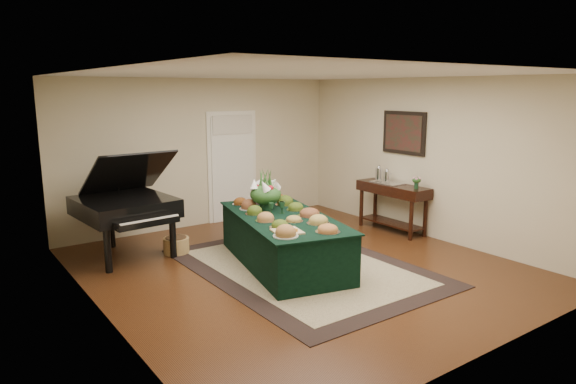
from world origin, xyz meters
TOP-DOWN VIEW (x-y plane):
  - ground at (0.00, 0.00)m, footprint 6.00×6.00m
  - area_rug at (0.02, -0.03)m, footprint 2.70×3.79m
  - kitchen_doorway at (0.60, 2.97)m, footprint 1.05×0.07m
  - buffet_table at (-0.13, 0.23)m, footprint 1.75×2.73m
  - food_platters at (-0.12, 0.27)m, footprint 1.42×2.31m
  - cutting_board at (-0.57, -0.46)m, footprint 0.42×0.42m
  - green_goblets at (-0.11, 0.39)m, footprint 0.25×0.11m
  - floral_centerpiece at (-0.09, 0.76)m, footprint 0.49×0.49m
  - grand_piano at (-1.82, 1.94)m, footprint 1.47×1.64m
  - wicker_basket at (-1.18, 1.64)m, footprint 0.39×0.39m
  - mahogany_sideboard at (2.49, 0.58)m, footprint 0.45×1.41m
  - tea_service at (2.50, 0.82)m, footprint 0.34×0.58m
  - pink_bouquet at (2.50, 0.06)m, footprint 0.17×0.17m
  - wall_painting at (2.72, 0.58)m, footprint 0.05×0.95m

SIDE VIEW (x-z plane):
  - ground at x=0.00m, z-range 0.00..0.00m
  - area_rug at x=0.02m, z-range 0.00..0.01m
  - wicker_basket at x=-1.18m, z-range 0.00..0.25m
  - buffet_table at x=-0.13m, z-range 0.00..0.73m
  - mahogany_sideboard at x=2.49m, z-range 0.24..1.09m
  - cutting_board at x=-0.57m, z-range 0.71..0.81m
  - food_platters at x=-0.12m, z-range 0.71..0.83m
  - grand_piano at x=-1.82m, z-range -0.01..1.59m
  - green_goblets at x=-0.11m, z-range 0.72..0.90m
  - tea_service at x=2.50m, z-range 0.82..1.12m
  - pink_bouquet at x=2.50m, z-range 0.89..1.10m
  - floral_centerpiece at x=-0.09m, z-range 0.77..1.26m
  - kitchen_doorway at x=0.60m, z-range -0.03..2.07m
  - wall_painting at x=2.72m, z-range 1.38..2.12m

